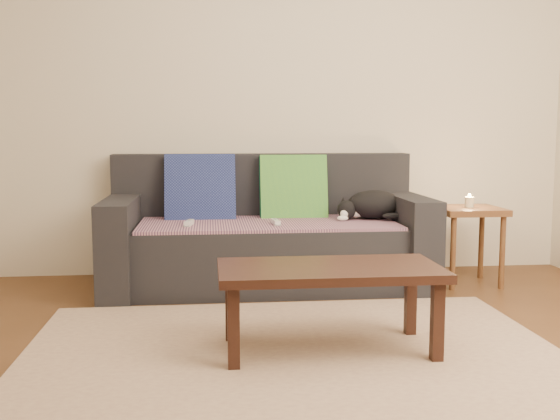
{
  "coord_description": "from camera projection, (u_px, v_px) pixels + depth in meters",
  "views": [
    {
      "loc": [
        -0.38,
        -2.75,
        1.02
      ],
      "look_at": [
        0.05,
        1.2,
        0.55
      ],
      "focal_mm": 42.0,
      "sensor_mm": 36.0,
      "label": 1
    }
  ],
  "objects": [
    {
      "name": "candle",
      "position": [
        469.0,
        202.0,
        4.39
      ],
      "size": [
        0.06,
        0.06,
        0.09
      ],
      "color": "beige",
      "rests_on": "side_table"
    },
    {
      "name": "rug",
      "position": [
        294.0,
        354.0,
        3.02
      ],
      "size": [
        2.5,
        1.8,
        0.01
      ],
      "primitive_type": "cube",
      "color": "tan",
      "rests_on": "ground"
    },
    {
      "name": "coffee_table",
      "position": [
        329.0,
        277.0,
        3.02
      ],
      "size": [
        1.03,
        0.51,
        0.41
      ],
      "color": "black",
      "rests_on": "rug"
    },
    {
      "name": "wii_remote_b",
      "position": [
        276.0,
        222.0,
        4.16
      ],
      "size": [
        0.05,
        0.15,
        0.03
      ],
      "primitive_type": "cube",
      "rotation": [
        0.0,
        0.0,
        1.66
      ],
      "color": "white",
      "rests_on": "throw_blanket"
    },
    {
      "name": "cushion_navy",
      "position": [
        200.0,
        190.0,
        4.47
      ],
      "size": [
        0.48,
        0.25,
        0.49
      ],
      "primitive_type": "cube",
      "rotation": [
        -0.28,
        0.0,
        0.0
      ],
      "color": "#101848",
      "rests_on": "throw_blanket"
    },
    {
      "name": "ground",
      "position": [
        298.0,
        367.0,
        2.87
      ],
      "size": [
        4.5,
        4.5,
        0.0
      ],
      "primitive_type": "plane",
      "color": "brown",
      "rests_on": "ground"
    },
    {
      "name": "back_wall",
      "position": [
        261.0,
        93.0,
        4.69
      ],
      "size": [
        4.5,
        0.04,
        2.6
      ],
      "primitive_type": "cube",
      "color": "beige",
      "rests_on": "ground"
    },
    {
      "name": "cushion_green",
      "position": [
        293.0,
        189.0,
        4.54
      ],
      "size": [
        0.46,
        0.2,
        0.48
      ],
      "primitive_type": "cube",
      "rotation": [
        -0.2,
        0.0,
        0.0
      ],
      "color": "#0E5D42",
      "rests_on": "throw_blanket"
    },
    {
      "name": "wii_remote_a",
      "position": [
        189.0,
        223.0,
        4.12
      ],
      "size": [
        0.06,
        0.15,
        0.03
      ],
      "primitive_type": "cube",
      "rotation": [
        0.0,
        0.0,
        1.4
      ],
      "color": "white",
      "rests_on": "throw_blanket"
    },
    {
      "name": "throw_blanket",
      "position": [
        268.0,
        223.0,
        4.28
      ],
      "size": [
        1.66,
        0.74,
        0.02
      ],
      "primitive_type": "cube",
      "color": "#3C2647",
      "rests_on": "sofa"
    },
    {
      "name": "sofa",
      "position": [
        267.0,
        239.0,
        4.39
      ],
      "size": [
        2.1,
        0.94,
        0.87
      ],
      "color": "#232328",
      "rests_on": "ground"
    },
    {
      "name": "side_table",
      "position": [
        469.0,
        221.0,
        4.4
      ],
      "size": [
        0.42,
        0.42,
        0.52
      ],
      "color": "brown",
      "rests_on": "ground"
    },
    {
      "name": "cat",
      "position": [
        372.0,
        205.0,
        4.41
      ],
      "size": [
        0.51,
        0.41,
        0.19
      ],
      "rotation": [
        0.0,
        0.0,
        -0.44
      ],
      "color": "black",
      "rests_on": "throw_blanket"
    }
  ]
}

